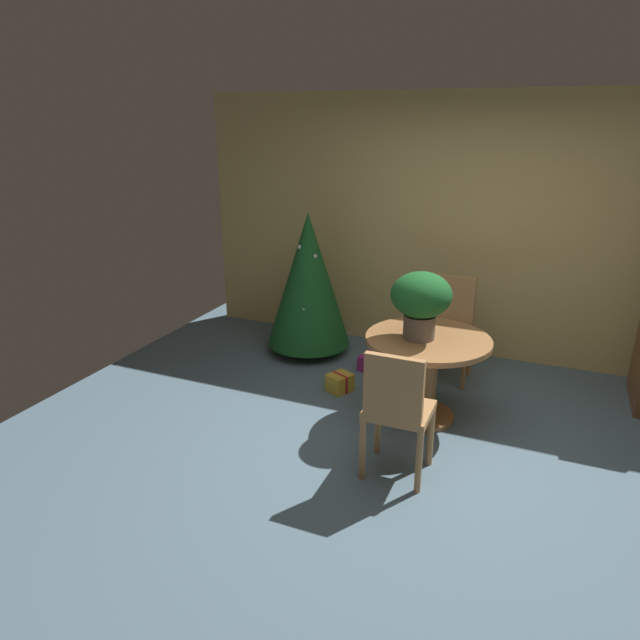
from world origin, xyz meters
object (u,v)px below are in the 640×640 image
wooden_chair_far (449,322)px  gift_box_purple (370,362)px  flower_vase (421,299)px  round_dining_table (427,362)px  gift_box_gold (340,383)px  wooden_chair_near (396,407)px  holiday_tree (308,280)px

wooden_chair_far → gift_box_purple: 0.87m
flower_vase → gift_box_purple: flower_vase is taller
gift_box_purple → round_dining_table: bearing=-46.5°
wooden_chair_far → gift_box_gold: (-0.81, -0.71, -0.47)m
round_dining_table → flower_vase: size_ratio=1.87×
flower_vase → wooden_chair_far: (0.07, 0.94, -0.49)m
wooden_chair_near → gift_box_purple: (-0.71, 1.64, -0.46)m
flower_vase → holiday_tree: 1.70m
gift_box_gold → flower_vase: bearing=-16.8°
holiday_tree → gift_box_gold: size_ratio=5.65×
wooden_chair_near → gift_box_purple: bearing=113.4°
flower_vase → holiday_tree: bearing=145.1°
flower_vase → holiday_tree: holiday_tree is taller
wooden_chair_near → holiday_tree: (-1.45, 1.81, 0.25)m
holiday_tree → gift_box_purple: bearing=-13.3°
wooden_chair_far → gift_box_gold: wooden_chair_far is taller
round_dining_table → wooden_chair_near: (0.00, -0.89, 0.03)m
round_dining_table → holiday_tree: holiday_tree is taller
round_dining_table → gift_box_purple: round_dining_table is taller
holiday_tree → gift_box_purple: (0.74, -0.18, -0.71)m
wooden_chair_far → gift_box_gold: bearing=-138.7°
wooden_chair_near → wooden_chair_far: size_ratio=0.97×
flower_vase → gift_box_purple: (-0.64, 0.79, -0.96)m
flower_vase → gift_box_purple: 1.40m
round_dining_table → gift_box_gold: 0.93m
flower_vase → gift_box_purple: bearing=129.1°
wooden_chair_far → gift_box_purple: size_ratio=3.76×
flower_vase → wooden_chair_far: size_ratio=0.55×
round_dining_table → gift_box_gold: (-0.81, 0.19, -0.42)m
holiday_tree → gift_box_gold: bearing=-49.2°
flower_vase → holiday_tree: size_ratio=0.36×
wooden_chair_far → gift_box_purple: (-0.71, -0.15, -0.47)m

